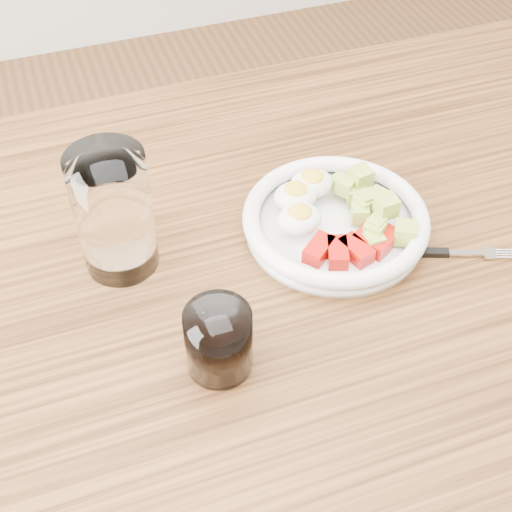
# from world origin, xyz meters

# --- Properties ---
(dining_table) EXTENTS (1.50, 0.90, 0.77)m
(dining_table) POSITION_xyz_m (0.00, 0.00, 0.67)
(dining_table) COLOR brown
(dining_table) RESTS_ON ground
(bowl) EXTENTS (0.24, 0.24, 0.06)m
(bowl) POSITION_xyz_m (0.11, 0.05, 0.79)
(bowl) COLOR white
(bowl) RESTS_ON dining_table
(fork) EXTENTS (0.16, 0.07, 0.01)m
(fork) POSITION_xyz_m (0.21, -0.04, 0.77)
(fork) COLOR black
(fork) RESTS_ON dining_table
(water_glass) EXTENTS (0.09, 0.09, 0.16)m
(water_glass) POSITION_xyz_m (-0.16, 0.09, 0.85)
(water_glass) COLOR white
(water_glass) RESTS_ON dining_table
(coffee_glass) EXTENTS (0.07, 0.07, 0.08)m
(coffee_glass) POSITION_xyz_m (-0.09, -0.10, 0.81)
(coffee_glass) COLOR white
(coffee_glass) RESTS_ON dining_table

